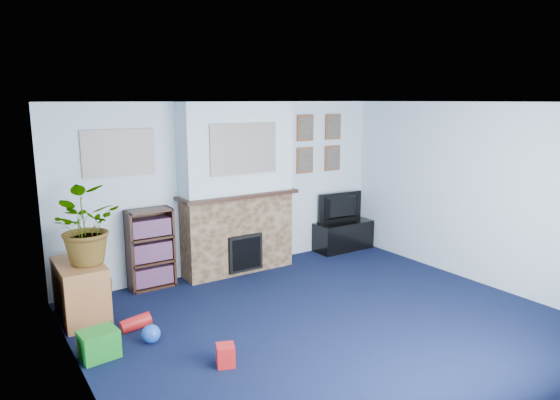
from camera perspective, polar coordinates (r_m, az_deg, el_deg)
floor at (r=5.72m, az=5.38°, el=-13.75°), size 5.00×4.50×0.01m
ceiling at (r=5.18m, az=5.88°, el=11.06°), size 5.00×4.50×0.01m
wall_back at (r=7.18m, az=-5.70°, el=1.51°), size 5.00×0.04×2.40m
wall_front at (r=3.91m, az=26.95°, el=-8.15°), size 5.00×0.04×2.40m
wall_left at (r=4.28m, az=-21.69°, el=-6.08°), size 0.04×4.50×2.40m
wall_right at (r=7.13m, az=21.49°, el=0.70°), size 0.04×4.50×2.40m
chimney_breast at (r=7.00m, az=-4.92°, el=1.14°), size 1.72×0.50×2.40m
collage_main at (r=6.74m, az=-4.15°, el=5.87°), size 1.00×0.03×0.68m
collage_left at (r=6.52m, az=-17.94°, el=5.17°), size 0.90×0.03×0.58m
portrait_tl at (r=7.75m, az=2.89°, el=8.23°), size 0.30×0.03×0.40m
portrait_tr at (r=8.09m, az=6.07°, el=8.31°), size 0.30×0.03×0.40m
portrait_bl at (r=7.79m, az=2.85°, el=4.56°), size 0.30×0.03×0.40m
portrait_br at (r=8.13m, az=6.00°, el=4.79°), size 0.30×0.03×0.40m
tv_stand at (r=8.28m, az=7.23°, el=-4.10°), size 0.98×0.41×0.46m
television at (r=8.18m, az=7.22°, el=-0.86°), size 0.83×0.18×0.47m
bookshelf at (r=6.73m, az=-14.58°, el=-5.59°), size 0.58×0.28×1.05m
sideboard at (r=6.09m, az=-21.84°, el=-9.39°), size 0.47×0.84×0.65m
potted_plant at (r=5.84m, az=-21.77°, el=-2.87°), size 0.96×0.99×0.83m
mantel_clock at (r=6.92m, az=-5.23°, el=1.32°), size 0.11×0.07×0.16m
mantel_candle at (r=7.08m, az=-2.82°, el=1.67°), size 0.05×0.05×0.15m
mantel_teddy at (r=6.70m, az=-9.25°, el=0.83°), size 0.12×0.12×0.12m
mantel_can at (r=7.28m, az=-0.25°, el=1.79°), size 0.06×0.06×0.12m
green_crate at (r=5.24m, az=-19.99°, el=-15.18°), size 0.37×0.31×0.27m
toy_ball at (r=5.39m, az=-14.53°, el=-14.64°), size 0.19×0.19×0.19m
toy_block at (r=4.86m, az=-6.25°, el=-17.13°), size 0.21×0.21×0.20m
toy_tube at (r=5.73m, az=-16.15°, el=-13.34°), size 0.33×0.15×0.19m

